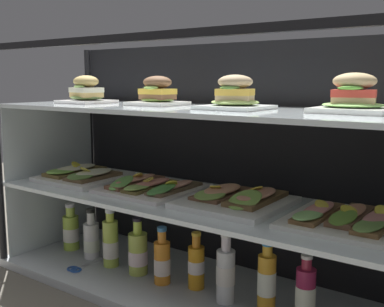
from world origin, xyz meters
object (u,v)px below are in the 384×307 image
Objects in this scene: plated_roll_sandwich_near_right_corner at (354,99)px; juice_bottle_back_left at (226,274)px; juice_bottle_back_right at (92,240)px; juice_bottle_tucked_behind at (138,253)px; plated_roll_sandwich_far_left at (87,92)px; juice_bottle_front_right_end at (267,282)px; juice_bottle_front_left_end at (196,265)px; juice_bottle_front_second at (162,262)px; open_sandwich_tray_mid_left at (237,199)px; open_sandwich_tray_mid_right at (85,175)px; plated_roll_sandwich_right_of_center at (157,94)px; open_sandwich_tray_far_right at (347,219)px; kitchen_scissors at (80,267)px; juice_bottle_front_fourth at (305,295)px; open_sandwich_tray_far_left at (151,186)px; plated_roll_sandwich_mid_left at (236,97)px; juice_bottle_back_center at (71,231)px; juice_bottle_near_post at (111,243)px.

juice_bottle_back_left is at bearing -164.23° from plated_roll_sandwich_near_right_corner.
juice_bottle_tucked_behind is (0.26, -0.01, 0.01)m from juice_bottle_back_right.
plated_roll_sandwich_far_left reaches higher than juice_bottle_front_right_end.
juice_bottle_front_second is at bearing -162.05° from juice_bottle_front_left_end.
open_sandwich_tray_mid_left is 0.47m from juice_bottle_tucked_behind.
open_sandwich_tray_mid_right is 0.71m from open_sandwich_tray_mid_left.
open_sandwich_tray_mid_left is at bearing -4.25° from plated_roll_sandwich_right_of_center.
open_sandwich_tray_far_right is 1.05m from juice_bottle_back_right.
kitchen_scissors is at bearing -52.75° from open_sandwich_tray_mid_right.
open_sandwich_tray_far_right reaches higher than juice_bottle_back_right.
juice_bottle_tucked_behind is 0.66m from juice_bottle_front_fourth.
juice_bottle_front_left_end is at bearing 1.96° from juice_bottle_back_right.
plated_roll_sandwich_far_left reaches higher than juice_bottle_tucked_behind.
open_sandwich_tray_far_left is 1.65× the size of juice_bottle_front_left_end.
plated_roll_sandwich_mid_left is 0.78m from open_sandwich_tray_mid_right.
open_sandwich_tray_mid_right is at bearing -179.02° from open_sandwich_tray_far_right.
open_sandwich_tray_far_right is (0.36, -0.01, -0.00)m from open_sandwich_tray_mid_left.
open_sandwich_tray_mid_left is 1.54× the size of juice_bottle_tucked_behind.
plated_roll_sandwich_mid_left reaches higher than juice_bottle_back_right.
juice_bottle_front_second is at bearing -27.52° from open_sandwich_tray_far_left.
open_sandwich_tray_far_left reaches higher than juice_bottle_back_center.
juice_bottle_tucked_behind is (0.41, -0.02, 0.00)m from juice_bottle_back_center.
juice_bottle_near_post is at bearing 178.75° from juice_bottle_front_second.
juice_bottle_back_left is 1.02× the size of juice_bottle_front_right_end.
juice_bottle_front_fourth is at bearing -5.08° from plated_roll_sandwich_mid_left.
juice_bottle_back_left is at bearing -172.55° from open_sandwich_tray_far_right.
plated_roll_sandwich_far_left reaches higher than kitchen_scissors.
juice_bottle_near_post reaches higher than juice_bottle_back_right.
plated_roll_sandwich_right_of_center is 0.82× the size of juice_bottle_tucked_behind.
juice_bottle_near_post reaches higher than juice_bottle_front_second.
juice_bottle_front_right_end is (0.94, -0.01, 0.02)m from juice_bottle_back_center.
open_sandwich_tray_mid_right is 1.72× the size of kitchen_scissors.
juice_bottle_back_right is at bearing -175.42° from open_sandwich_tray_far_left.
juice_bottle_back_center is (-0.45, -0.05, -0.59)m from plated_roll_sandwich_right_of_center.
open_sandwich_tray_far_left is 1.61× the size of juice_bottle_back_right.
juice_bottle_tucked_behind is (-0.39, -0.04, -0.59)m from plated_roll_sandwich_mid_left.
juice_bottle_tucked_behind is at bearing 179.54° from juice_bottle_back_left.
plated_roll_sandwich_mid_left is 0.65m from juice_bottle_front_second.
juice_bottle_front_right_end is 0.13m from juice_bottle_front_fourth.
open_sandwich_tray_far_right is at bearing 0.38° from plated_roll_sandwich_far_left.
plated_roll_sandwich_near_right_corner is 1.11m from open_sandwich_tray_mid_right.
open_sandwich_tray_mid_right is 1.00m from juice_bottle_front_fourth.
juice_bottle_back_right is 0.13m from juice_bottle_near_post.
plated_roll_sandwich_mid_left is 0.85× the size of juice_bottle_back_left.
juice_bottle_back_left reaches higher than juice_bottle_near_post.
open_sandwich_tray_mid_left is at bearing 1.94° from open_sandwich_tray_mid_right.
juice_bottle_front_left_end is (0.39, 0.03, -0.01)m from juice_bottle_near_post.
juice_bottle_back_right is at bearing -6.46° from juice_bottle_back_center.
juice_bottle_front_right_end is at bearing 3.44° from juice_bottle_front_second.
open_sandwich_tray_far_left is at bearing 174.15° from juice_bottle_back_left.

